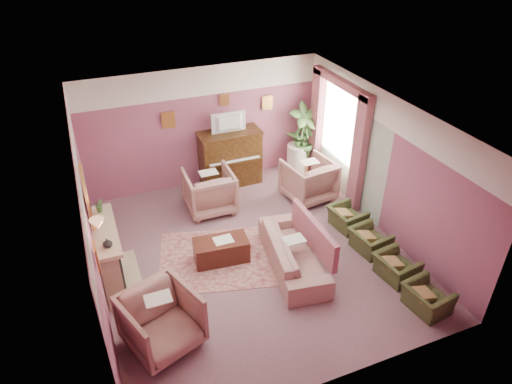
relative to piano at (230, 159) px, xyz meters
name	(u,v)px	position (x,y,z in m)	size (l,w,h in m)	color
floor	(253,253)	(-0.50, -2.68, -0.65)	(5.50, 6.00, 0.01)	#7E5961
ceiling	(252,118)	(-0.50, -2.68, 2.15)	(5.50, 6.00, 0.01)	beige
wall_back	(204,127)	(-0.50, 0.32, 0.75)	(5.50, 0.02, 2.80)	#824C71
wall_front	(341,310)	(-0.50, -5.68, 0.75)	(5.50, 0.02, 2.80)	#824C71
wall_left	(90,226)	(-3.25, -2.68, 0.75)	(0.02, 6.00, 2.80)	#824C71
wall_right	(383,164)	(2.25, -2.68, 0.75)	(0.02, 6.00, 2.80)	#824C71
picture_rail_band	(201,81)	(-0.50, 0.31, 1.82)	(5.50, 0.01, 0.65)	white
stripe_panel	(345,151)	(2.23, -1.38, 0.42)	(0.01, 3.00, 2.15)	#AABAA5
fireplace_surround	(108,258)	(-3.09, -2.48, -0.10)	(0.30, 1.40, 1.10)	#C8AF8A
fireplace_inset	(116,263)	(-2.99, -2.48, -0.25)	(0.18, 0.72, 0.68)	black
fire_ember	(120,270)	(-2.95, -2.48, -0.43)	(0.06, 0.54, 0.10)	#FF6800
mantel_shelf	(104,231)	(-3.06, -2.48, 0.47)	(0.40, 1.55, 0.07)	#C8AF8A
hearth	(125,278)	(-2.89, -2.48, -0.64)	(0.55, 1.50, 0.02)	#C8AF8A
mirror_frame	(87,198)	(-3.20, -2.48, 1.15)	(0.04, 0.72, 1.20)	gold
mirror_glass	(89,198)	(-3.17, -2.48, 1.15)	(0.01, 0.60, 1.06)	silver
sconce_shade	(97,224)	(-3.12, -3.53, 1.33)	(0.20, 0.20, 0.16)	#EDA475
piano	(230,159)	(0.00, 0.00, 0.00)	(1.40, 0.60, 1.30)	#3D250F
piano_keyshelf	(235,163)	(0.00, -0.35, 0.07)	(1.30, 0.12, 0.06)	#3D250F
piano_keys	(235,161)	(0.00, -0.35, 0.11)	(1.20, 0.08, 0.02)	white
piano_top	(229,133)	(0.00, 0.00, 0.66)	(1.45, 0.65, 0.04)	#3D250F
television	(230,122)	(0.00, -0.05, 0.95)	(0.80, 0.12, 0.48)	black
print_back_left	(168,120)	(-1.30, 0.28, 1.07)	(0.30, 0.03, 0.38)	gold
print_back_right	(267,103)	(1.05, 0.28, 1.13)	(0.26, 0.03, 0.34)	gold
print_back_mid	(224,100)	(0.00, 0.28, 1.35)	(0.22, 0.03, 0.26)	gold
print_left_wall	(97,256)	(-3.21, -3.88, 1.07)	(0.03, 0.28, 0.36)	gold
window_blind	(341,121)	(2.20, -1.13, 1.05)	(0.03, 1.40, 1.80)	silver
curtain_left	(359,156)	(2.12, -2.05, 0.65)	(0.16, 0.34, 2.60)	#9A4F5B
curtain_right	(316,123)	(2.12, -0.21, 0.65)	(0.16, 0.34, 2.60)	#9A4F5B
pelmet	(342,83)	(2.12, -1.13, 1.91)	(0.16, 2.20, 0.16)	#9A4F5B
mantel_plant	(100,205)	(-3.05, -1.93, 0.64)	(0.16, 0.16, 0.28)	#427134
mantel_vase	(107,243)	(-3.05, -2.98, 0.58)	(0.16, 0.16, 0.16)	white
area_rug	(226,257)	(-1.01, -2.61, -0.64)	(2.50, 1.80, 0.01)	#AA6A65
coffee_table	(221,250)	(-1.11, -2.63, -0.43)	(1.00, 0.50, 0.45)	#461D14
table_paper	(223,240)	(-1.06, -2.63, -0.20)	(0.35, 0.28, 0.01)	white
sofa	(294,247)	(0.07, -3.27, -0.23)	(0.70, 2.10, 0.85)	tan
sofa_throw	(314,234)	(0.47, -3.27, -0.05)	(0.11, 1.59, 0.58)	#9A4F5B
floral_armchair_left	(209,189)	(-0.80, -0.92, -0.13)	(1.00, 1.00, 1.04)	tan
floral_armchair_right	(309,178)	(1.40, -1.29, -0.13)	(1.00, 1.00, 1.04)	tan
floral_armchair_front	(161,319)	(-2.53, -4.14, -0.13)	(1.00, 1.00, 1.04)	tan
olive_chair_a	(428,295)	(1.61, -5.07, -0.35)	(0.50, 0.70, 0.61)	#3F4924
olive_chair_b	(396,264)	(1.61, -4.25, -0.35)	(0.50, 0.70, 0.61)	#3F4924
olive_chair_c	(370,238)	(1.61, -3.43, -0.35)	(0.50, 0.70, 0.61)	#3F4924
olive_chair_d	(347,215)	(1.61, -2.61, -0.35)	(0.50, 0.70, 0.61)	#3F4924
side_table	(297,158)	(1.75, -0.04, -0.30)	(0.52, 0.52, 0.70)	silver
side_plant_big	(298,139)	(1.75, -0.04, 0.22)	(0.30, 0.30, 0.34)	#427134
side_plant_small	(304,141)	(1.87, -0.14, 0.19)	(0.16, 0.16, 0.28)	#427134
palm_pot	(302,165)	(1.86, -0.11, -0.48)	(0.34, 0.34, 0.34)	#AE6B40
palm_plant	(304,132)	(1.86, -0.11, 0.41)	(0.76, 0.76, 1.44)	#427134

